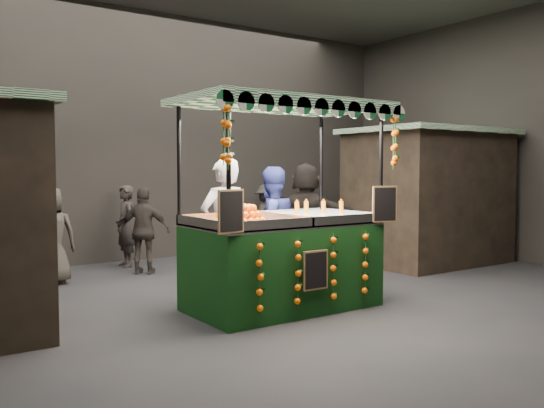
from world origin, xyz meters
TOP-DOWN VIEW (x-y plane):
  - ground at (0.00, 0.00)m, footprint 12.00×12.00m
  - market_hall at (0.00, 0.00)m, footprint 12.10×10.10m
  - neighbour_stall_right at (4.40, 1.50)m, footprint 3.00×2.20m
  - juice_stall at (-0.14, 0.01)m, footprint 2.79×1.64m
  - vendor_grey at (-0.59, 0.80)m, footprint 0.75×0.51m
  - vendor_blue at (0.43, 1.16)m, footprint 0.91×0.71m
  - shopper_1 at (3.93, 2.84)m, footprint 1.16×1.14m
  - shopper_2 at (-0.68, 3.42)m, footprint 0.93×0.84m
  - shopper_3 at (2.54, 4.36)m, footprint 1.09×1.09m
  - shopper_4 at (-2.25, 3.38)m, footprint 0.79×0.54m
  - shopper_5 at (2.30, 2.67)m, footprint 1.57×1.77m
  - shopper_6 at (-0.68, 4.34)m, footprint 0.38×0.57m

SIDE VIEW (x-z plane):
  - ground at x=0.00m, z-range 0.00..0.00m
  - shopper_3 at x=2.54m, z-range 0.00..1.51m
  - shopper_2 at x=-0.68m, z-range 0.00..1.52m
  - shopper_6 at x=-0.68m, z-range 0.00..1.53m
  - shopper_4 at x=-2.25m, z-range 0.00..1.56m
  - juice_stall at x=-0.14m, z-range -0.51..2.19m
  - vendor_blue at x=0.43m, z-range 0.00..1.86m
  - shopper_1 at x=3.93m, z-range 0.00..1.89m
  - shopper_5 at x=2.30m, z-range 0.00..1.94m
  - vendor_grey at x=-0.59m, z-range 0.00..1.97m
  - neighbour_stall_right at x=4.40m, z-range 0.01..2.61m
  - market_hall at x=0.00m, z-range 0.86..5.91m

